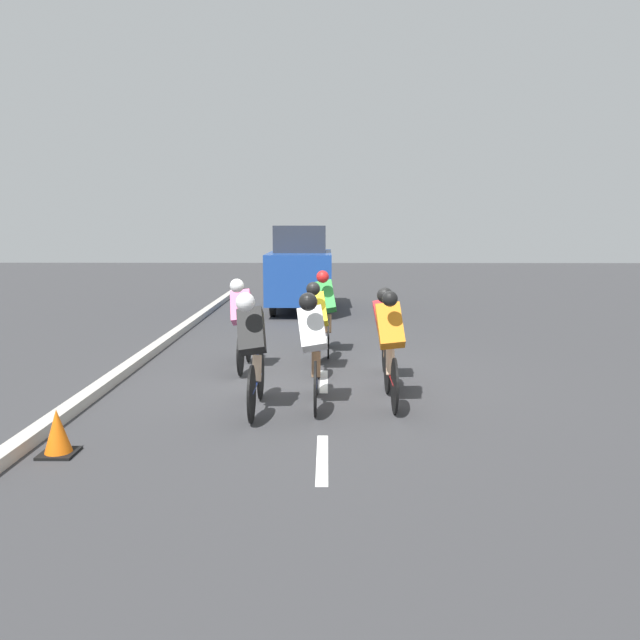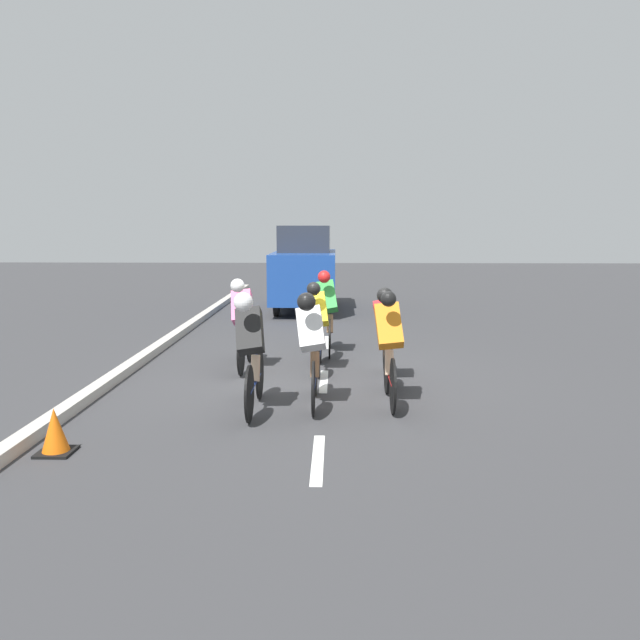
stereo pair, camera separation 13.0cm
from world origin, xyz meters
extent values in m
plane|color=#38383A|center=(0.00, 0.00, 0.00)|extent=(60.00, 60.00, 0.00)
cube|color=white|center=(0.00, 3.26, 0.00)|extent=(0.12, 1.40, 0.01)
cube|color=white|center=(0.00, 0.06, 0.00)|extent=(0.12, 1.40, 0.01)
cube|color=white|center=(0.00, -3.14, 0.00)|extent=(0.12, 1.40, 0.01)
cube|color=#B7B2A8|center=(3.20, 0.06, 0.07)|extent=(0.20, 28.21, 0.14)
cylinder|color=black|center=(0.10, 0.82, 0.35)|extent=(0.03, 0.69, 0.69)
cylinder|color=black|center=(0.10, 1.80, 0.35)|extent=(0.03, 0.69, 0.69)
cylinder|color=navy|center=(0.10, 1.31, 0.35)|extent=(0.04, 0.97, 0.04)
cylinder|color=navy|center=(0.10, 1.14, 0.56)|extent=(0.04, 0.04, 0.42)
cylinder|color=#1999D8|center=(0.10, 1.26, 0.45)|extent=(0.07, 0.07, 0.16)
cylinder|color=#9E704C|center=(0.10, 1.24, 0.53)|extent=(0.12, 0.23, 0.36)
cube|color=white|center=(0.14, 1.41, 1.04)|extent=(0.41, 0.48, 0.62)
sphere|color=black|center=(0.19, 1.63, 1.42)|extent=(0.23, 0.23, 0.23)
cylinder|color=black|center=(1.32, -1.31, 0.35)|extent=(0.03, 0.71, 0.71)
cylinder|color=black|center=(1.32, -0.29, 0.35)|extent=(0.03, 0.71, 0.71)
cylinder|color=#B7B7BC|center=(1.32, -0.80, 0.35)|extent=(0.04, 1.02, 0.04)
cylinder|color=#B7B7BC|center=(1.32, -0.98, 0.56)|extent=(0.04, 0.04, 0.42)
cylinder|color=green|center=(1.32, -0.85, 0.45)|extent=(0.07, 0.07, 0.16)
cylinder|color=#9E704C|center=(1.32, -0.87, 0.53)|extent=(0.12, 0.23, 0.36)
cube|color=pink|center=(1.35, -0.70, 1.04)|extent=(0.38, 0.48, 0.59)
sphere|color=white|center=(1.38, -0.48, 1.42)|extent=(0.22, 0.22, 0.22)
cylinder|color=black|center=(-0.98, -0.54, 0.33)|extent=(0.03, 0.66, 0.66)
cylinder|color=black|center=(-0.98, 0.47, 0.33)|extent=(0.03, 0.66, 0.66)
cylinder|color=navy|center=(-0.98, -0.04, 0.33)|extent=(0.04, 1.01, 0.04)
cylinder|color=navy|center=(-0.98, -0.21, 0.54)|extent=(0.04, 0.04, 0.42)
cylinder|color=green|center=(-0.98, -0.09, 0.43)|extent=(0.07, 0.07, 0.16)
cylinder|color=#9E704C|center=(-0.98, -0.11, 0.51)|extent=(0.12, 0.23, 0.36)
cube|color=red|center=(-0.94, 0.06, 1.00)|extent=(0.40, 0.45, 0.57)
sphere|color=black|center=(-0.90, 0.28, 1.35)|extent=(0.23, 0.23, 0.23)
cylinder|color=black|center=(-0.90, 0.71, 0.36)|extent=(0.03, 0.71, 0.71)
cylinder|color=black|center=(-0.90, 1.69, 0.36)|extent=(0.03, 0.71, 0.71)
cylinder|color=red|center=(-0.90, 1.20, 0.36)|extent=(0.04, 0.97, 0.04)
cylinder|color=red|center=(-0.90, 1.03, 0.57)|extent=(0.04, 0.04, 0.42)
cylinder|color=white|center=(-0.90, 1.15, 0.46)|extent=(0.07, 0.07, 0.16)
cylinder|color=beige|center=(-0.90, 1.13, 0.54)|extent=(0.12, 0.23, 0.36)
cube|color=orange|center=(-0.87, 1.30, 1.07)|extent=(0.38, 0.50, 0.62)
sphere|color=black|center=(-0.84, 1.52, 1.45)|extent=(0.20, 0.20, 0.20)
cylinder|color=black|center=(0.08, -1.20, 0.33)|extent=(0.03, 0.66, 0.66)
cylinder|color=black|center=(0.08, -0.18, 0.33)|extent=(0.03, 0.66, 0.66)
cylinder|color=navy|center=(0.08, -0.69, 0.33)|extent=(0.04, 1.03, 0.04)
cylinder|color=navy|center=(0.08, -0.87, 0.54)|extent=(0.04, 0.04, 0.42)
cylinder|color=green|center=(0.08, -0.74, 0.43)|extent=(0.07, 0.07, 0.16)
cylinder|color=#9E704C|center=(0.08, -0.77, 0.51)|extent=(0.12, 0.23, 0.36)
cube|color=yellow|center=(0.13, -0.59, 1.01)|extent=(0.41, 0.47, 0.60)
sphere|color=black|center=(0.17, -0.37, 1.38)|extent=(0.22, 0.22, 0.22)
cylinder|color=black|center=(-0.07, -2.63, 0.36)|extent=(0.03, 0.71, 0.71)
cylinder|color=black|center=(-0.07, -1.58, 0.36)|extent=(0.03, 0.71, 0.71)
cylinder|color=black|center=(-0.07, -2.10, 0.36)|extent=(0.04, 1.05, 0.04)
cylinder|color=black|center=(-0.07, -2.29, 0.57)|extent=(0.04, 0.04, 0.42)
cylinder|color=yellow|center=(-0.07, -2.15, 0.46)|extent=(0.07, 0.07, 0.16)
cylinder|color=#9E704C|center=(-0.07, -2.18, 0.54)|extent=(0.12, 0.23, 0.36)
cube|color=green|center=(-0.02, -2.00, 1.06)|extent=(0.42, 0.50, 0.64)
sphere|color=red|center=(0.03, -1.78, 1.45)|extent=(0.23, 0.23, 0.23)
cylinder|color=black|center=(0.86, 1.04, 0.35)|extent=(0.03, 0.70, 0.70)
cylinder|color=black|center=(0.86, 2.09, 0.35)|extent=(0.03, 0.70, 0.70)
cylinder|color=navy|center=(0.86, 1.56, 0.35)|extent=(0.04, 1.04, 0.04)
cylinder|color=navy|center=(0.86, 1.38, 0.56)|extent=(0.04, 0.04, 0.42)
cylinder|color=yellow|center=(0.86, 1.51, 0.45)|extent=(0.07, 0.07, 0.16)
cylinder|color=beige|center=(0.86, 1.49, 0.53)|extent=(0.12, 0.23, 0.36)
cube|color=black|center=(0.90, 1.66, 1.06)|extent=(0.40, 0.49, 0.62)
sphere|color=white|center=(0.94, 1.88, 1.45)|extent=(0.24, 0.24, 0.24)
cylinder|color=black|center=(0.01, -6.80, 0.32)|extent=(0.14, 0.64, 0.64)
cylinder|color=black|center=(1.37, -6.80, 0.32)|extent=(0.14, 0.64, 0.64)
cylinder|color=black|center=(0.01, -9.28, 0.32)|extent=(0.14, 0.64, 0.64)
cylinder|color=black|center=(1.37, -9.28, 0.32)|extent=(0.14, 0.64, 0.64)
cube|color=#1E479E|center=(0.69, -8.04, 0.98)|extent=(1.70, 3.99, 1.31)
cube|color=#2D333D|center=(0.69, -8.24, 1.99)|extent=(1.39, 2.19, 0.72)
cube|color=black|center=(2.75, 3.18, 0.01)|extent=(0.36, 0.36, 0.03)
cone|color=orange|center=(2.75, 3.18, 0.26)|extent=(0.28, 0.28, 0.46)
camera|label=1|loc=(-0.04, 9.36, 2.37)|focal=35.00mm
camera|label=2|loc=(-0.17, 9.36, 2.37)|focal=35.00mm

